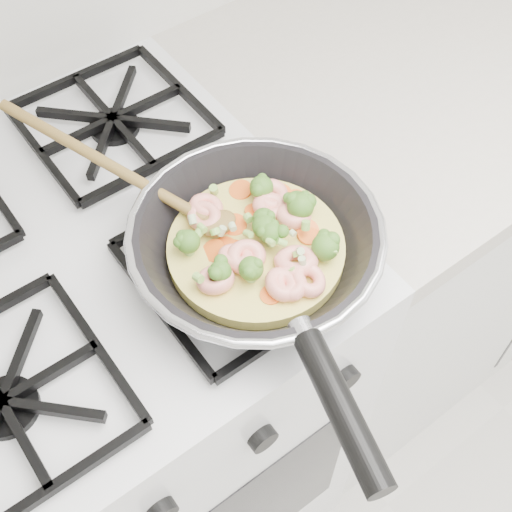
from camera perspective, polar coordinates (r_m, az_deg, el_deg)
stove at (r=1.24m, az=-10.99°, el=-11.49°), size 0.60×0.60×0.92m
counter_right at (r=1.54m, az=15.62°, el=5.09°), size 1.00×0.60×0.90m
skillet at (r=0.76m, az=0.10°, el=0.99°), size 0.30×0.62×0.10m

